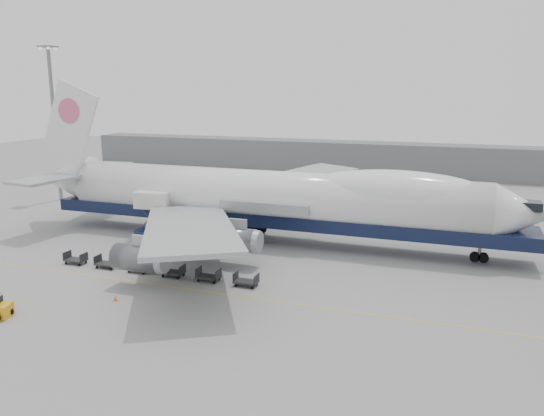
% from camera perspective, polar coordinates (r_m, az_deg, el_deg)
% --- Properties ---
extents(ground, '(260.00, 260.00, 0.00)m').
position_cam_1_polar(ground, '(56.10, -4.89, -6.76)').
color(ground, gray).
rests_on(ground, ground).
extents(apron_line, '(60.00, 0.15, 0.01)m').
position_cam_1_polar(apron_line, '(51.05, -7.69, -8.84)').
color(apron_line, gold).
rests_on(apron_line, ground).
extents(hangar, '(110.00, 8.00, 7.00)m').
position_cam_1_polar(hangar, '(123.29, 4.29, 5.63)').
color(hangar, slate).
rests_on(hangar, ground).
extents(floodlight_mast, '(2.40, 2.40, 25.43)m').
position_cam_1_polar(floodlight_mast, '(96.53, -22.41, 9.17)').
color(floodlight_mast, slate).
rests_on(floodlight_mast, ground).
extents(airliner, '(67.00, 55.30, 19.98)m').
position_cam_1_polar(airliner, '(65.11, -0.12, 1.17)').
color(airliner, white).
rests_on(airliner, ground).
extents(catering_truck, '(4.95, 3.68, 6.04)m').
position_cam_1_polar(catering_truck, '(68.75, -12.59, -0.39)').
color(catering_truck, navy).
rests_on(catering_truck, ground).
extents(traffic_cone, '(0.36, 0.36, 0.53)m').
position_cam_1_polar(traffic_cone, '(50.30, -16.52, -9.31)').
color(traffic_cone, orange).
rests_on(traffic_cone, ground).
extents(dolly_0, '(2.30, 1.35, 1.30)m').
position_cam_1_polar(dolly_0, '(61.76, -20.36, -5.18)').
color(dolly_0, '#2D2D30').
rests_on(dolly_0, ground).
extents(dolly_1, '(2.30, 1.35, 1.30)m').
position_cam_1_polar(dolly_1, '(59.34, -17.37, -5.67)').
color(dolly_1, '#2D2D30').
rests_on(dolly_1, ground).
extents(dolly_2, '(2.30, 1.35, 1.30)m').
position_cam_1_polar(dolly_2, '(57.10, -14.12, -6.19)').
color(dolly_2, '#2D2D30').
rests_on(dolly_2, ground).
extents(dolly_3, '(2.30, 1.35, 1.30)m').
position_cam_1_polar(dolly_3, '(55.07, -10.61, -6.73)').
color(dolly_3, '#2D2D30').
rests_on(dolly_3, ground).
extents(dolly_4, '(2.30, 1.35, 1.30)m').
position_cam_1_polar(dolly_4, '(53.25, -6.83, -7.28)').
color(dolly_4, '#2D2D30').
rests_on(dolly_4, ground).
extents(dolly_5, '(2.30, 1.35, 1.30)m').
position_cam_1_polar(dolly_5, '(51.68, -2.81, -7.84)').
color(dolly_5, '#2D2D30').
rests_on(dolly_5, ground).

